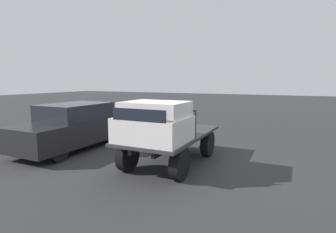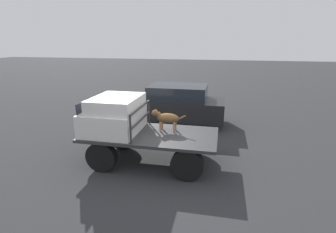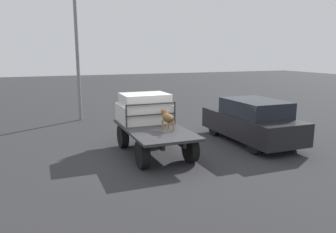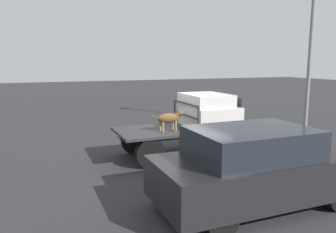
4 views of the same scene
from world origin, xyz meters
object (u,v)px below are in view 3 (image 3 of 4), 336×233
dog (167,118)px  light_pole_near (76,19)px  flatbed_truck (154,136)px  parked_sedan (252,121)px

dog → light_pole_near: 8.02m
flatbed_truck → parked_sedan: 3.81m
dog → flatbed_truck: bearing=31.7°
flatbed_truck → light_pole_near: light_pole_near is taller
dog → light_pole_near: bearing=6.5°
flatbed_truck → parked_sedan: parked_sedan is taller
parked_sedan → light_pole_near: (6.55, 5.34, 3.97)m
dog → light_pole_near: (6.96, 1.85, 3.52)m
parked_sedan → light_pole_near: bearing=34.3°
parked_sedan → light_pole_near: light_pole_near is taller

